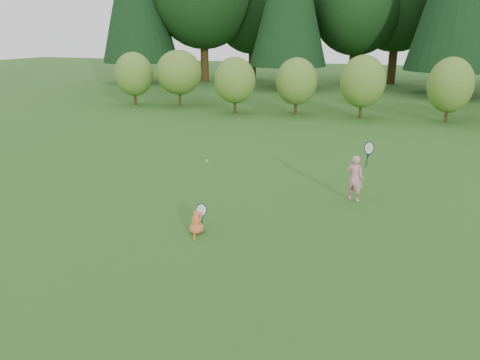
% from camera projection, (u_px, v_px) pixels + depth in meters
% --- Properties ---
extents(ground, '(100.00, 100.00, 0.00)m').
position_uv_depth(ground, '(217.00, 223.00, 9.37)').
color(ground, '#1F4E16').
rests_on(ground, ground).
extents(shrub_row, '(28.00, 3.00, 2.80)m').
position_uv_depth(shrub_row, '(333.00, 86.00, 20.53)').
color(shrub_row, '#4A6E22').
rests_on(shrub_row, ground).
extents(child, '(0.63, 0.43, 1.59)m').
position_uv_depth(child, '(355.00, 177.00, 10.47)').
color(child, pink).
rests_on(child, ground).
extents(cat, '(0.32, 0.63, 0.64)m').
position_uv_depth(cat, '(197.00, 221.00, 8.88)').
color(cat, '#C66426').
rests_on(cat, ground).
extents(tennis_ball, '(0.06, 0.06, 0.06)m').
position_uv_depth(tennis_ball, '(207.00, 161.00, 11.24)').
color(tennis_ball, '#D5E71B').
rests_on(tennis_ball, ground).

